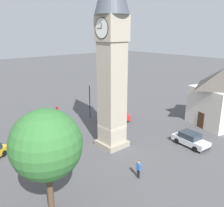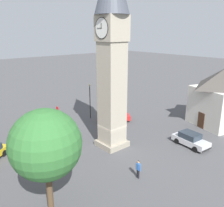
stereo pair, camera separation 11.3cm
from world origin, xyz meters
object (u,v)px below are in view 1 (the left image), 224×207
clock_tower (112,38)px  road_sign (57,113)px  tree (46,145)px  car_red_corner (115,116)px  car_white_side (190,139)px  lamp_post (90,95)px  pedestrian (139,168)px  car_blue_kerb (53,131)px  building_shop_left (223,95)px

clock_tower → road_sign: (8.96, 1.83, -9.81)m
tree → road_sign: 16.45m
clock_tower → car_red_corner: bearing=-44.4°
car_white_side → lamp_post: bearing=12.1°
car_red_corner → road_sign: (3.52, 7.15, 1.14)m
pedestrian → car_red_corner: bearing=-33.4°
car_white_side → tree: (0.80, 16.60, 4.40)m
lamp_post → tree: bearing=135.9°
lamp_post → road_sign: lamp_post is taller
clock_tower → car_red_corner: (5.44, -5.32, -10.95)m
clock_tower → car_white_side: bearing=-131.0°
car_blue_kerb → car_red_corner: size_ratio=0.98×
building_shop_left → lamp_post: 18.42m
car_blue_kerb → tree: size_ratio=0.57×
car_red_corner → pedestrian: size_ratio=2.61×
clock_tower → pedestrian: bearing=159.2°
lamp_post → building_shop_left: bearing=-137.9°
car_blue_kerb → lamp_post: size_ratio=0.83×
pedestrian → lamp_post: bearing=-21.0°
car_blue_kerb → car_red_corner: same height
car_blue_kerb → road_sign: bearing=-39.1°
tree → lamp_post: size_ratio=1.46×
car_white_side → road_sign: (14.71, 8.44, 1.14)m
tree → car_blue_kerb: bearing=-28.2°
clock_tower → building_shop_left: 18.18m
car_white_side → road_sign: road_sign is taller
clock_tower → car_blue_kerb: size_ratio=4.64×
car_blue_kerb → road_sign: (2.54, -2.06, 1.14)m
tree → car_white_side: bearing=-92.8°
building_shop_left → road_sign: bearing=52.2°
clock_tower → car_white_side: clock_tower is taller
car_white_side → building_shop_left: (1.04, -9.19, 3.28)m
car_red_corner → pedestrian: (-11.69, 7.70, 0.25)m
tree → car_red_corner: bearing=-55.9°
road_sign → car_blue_kerb: bearing=140.9°
pedestrian → car_white_side: bearing=-86.8°
car_blue_kerb → lamp_post: lamp_post is taller
car_white_side → tree: size_ratio=0.56×
clock_tower → car_blue_kerb: clock_tower is taller
pedestrian → car_blue_kerb: bearing=6.8°
car_blue_kerb → building_shop_left: building_shop_left is taller
car_blue_kerb → road_sign: 3.47m
pedestrian → tree: bearing=80.3°
pedestrian → lamp_post: (15.20, -5.83, 2.45)m
road_sign → clock_tower: bearing=-168.5°
pedestrian → lamp_post: size_ratio=0.33×
pedestrian → building_shop_left: (1.55, -18.17, 3.03)m
tree → lamp_post: bearing=-44.1°
tree → road_sign: (13.91, -8.17, -3.26)m
lamp_post → road_sign: bearing=89.9°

